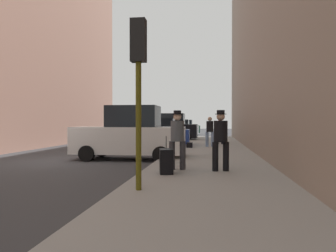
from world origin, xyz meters
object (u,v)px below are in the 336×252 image
pedestrian_in_red_jacket (220,129)px  pedestrian_with_fedora (221,137)px  parked_blue_sedan (156,134)px  rolling_suitcase (166,161)px  parked_silver_sedan (178,129)px  traffic_light (139,66)px  pedestrian_with_beanie (177,137)px  parked_dark_green_sedan (183,128)px  parked_black_suv (170,128)px  pedestrian_in_jeans (210,130)px  duffel_bag (190,145)px  fire_hydrant (179,144)px  parked_white_van (130,135)px

pedestrian_in_red_jacket → pedestrian_with_fedora: pedestrian_with_fedora is taller
parked_blue_sedan → rolling_suitcase: 11.12m
parked_silver_sedan → pedestrian_in_red_jacket: bearing=-72.1°
traffic_light → pedestrian_with_beanie: (0.51, 3.01, -1.62)m
pedestrian_with_fedora → parked_silver_sedan: bearing=98.7°
parked_silver_sedan → pedestrian_with_fedora: bearing=-81.3°
parked_blue_sedan → parked_silver_sedan: same height
parked_blue_sedan → parked_dark_green_sedan: 19.31m
parked_black_suv → pedestrian_in_jeans: (3.30, -7.70, 0.07)m
parked_dark_green_sedan → rolling_suitcase: parked_dark_green_sedan is taller
parked_silver_sedan → duffel_bag: parked_silver_sedan is taller
parked_blue_sedan → parked_dark_green_sedan: (0.00, 19.31, 0.00)m
parked_dark_green_sedan → duffel_bag: size_ratio=9.56×
parked_dark_green_sedan → pedestrian_with_fedora: bearing=-83.0°
parked_dark_green_sedan → traffic_light: 32.56m
pedestrian_in_red_jacket → parked_silver_sedan: bearing=107.9°
parked_blue_sedan → fire_hydrant: bearing=-64.2°
pedestrian_with_beanie → rolling_suitcase: size_ratio=1.71×
fire_hydrant → pedestrian_in_red_jacket: (2.12, 5.05, 0.61)m
fire_hydrant → duffel_bag: (0.38, 1.97, -0.21)m
fire_hydrant → pedestrian_with_beanie: pedestrian_with_beanie is taller
parked_white_van → rolling_suitcase: parked_white_van is taller
rolling_suitcase → fire_hydrant: bearing=92.6°
traffic_light → rolling_suitcase: size_ratio=3.46×
parked_dark_green_sedan → duffel_bag: (2.18, -21.08, -0.56)m
parked_dark_green_sedan → fire_hydrant: bearing=-85.5°
parked_blue_sedan → rolling_suitcase: size_ratio=4.10×
pedestrian_with_beanie → rolling_suitcase: bearing=-106.7°
parked_blue_sedan → pedestrian_with_beanie: 10.41m
parked_dark_green_sedan → pedestrian_in_jeans: 20.55m
parked_blue_sedan → parked_black_suv: size_ratio=0.92×
traffic_light → pedestrian_in_jeans: 12.37m
duffel_bag → pedestrian_with_beanie: bearing=-88.8°
parked_white_van → duffel_bag: parked_white_van is taller
rolling_suitcase → duffel_bag: (0.05, 9.14, -0.20)m
parked_silver_sedan → duffel_bag: size_ratio=9.59×
parked_dark_green_sedan → rolling_suitcase: 30.29m
fire_hydrant → parked_dark_green_sedan: bearing=94.5°
traffic_light → pedestrian_with_fedora: size_ratio=2.03×
parked_black_suv → rolling_suitcase: parked_black_suv is taller
rolling_suitcase → pedestrian_in_jeans: bearing=83.3°
parked_white_van → parked_blue_sedan: 6.53m
pedestrian_with_beanie → pedestrian_with_fedora: bearing=-5.7°
parked_dark_green_sedan → pedestrian_with_beanie: pedestrian_with_beanie is taller
fire_hydrant → rolling_suitcase: size_ratio=0.68×
pedestrian_with_fedora → parked_white_van: bearing=134.3°
fire_hydrant → pedestrian_with_fedora: size_ratio=0.40×
fire_hydrant → parked_blue_sedan: bearing=115.8°
parked_white_van → pedestrian_with_beanie: 4.32m
traffic_light → pedestrian_with_fedora: 3.76m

